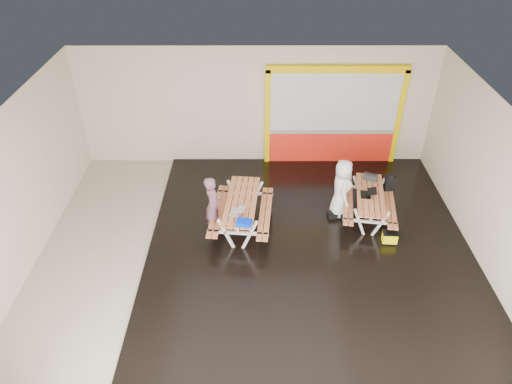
{
  "coord_description": "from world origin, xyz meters",
  "views": [
    {
      "loc": [
        -0.01,
        -8.13,
        7.36
      ],
      "look_at": [
        0.0,
        0.9,
        1.0
      ],
      "focal_mm": 32.65,
      "sensor_mm": 36.0,
      "label": 1
    }
  ],
  "objects_px": {
    "blue_pouch": "(244,223)",
    "dark_case": "(335,214)",
    "laptop_left": "(237,211)",
    "fluke_bag": "(390,238)",
    "toolbox": "(370,177)",
    "backpack": "(390,183)",
    "laptop_right": "(368,193)",
    "person_left": "(213,205)",
    "picnic_table_right": "(369,200)",
    "picnic_table_left": "(242,207)",
    "person_right": "(342,189)"
  },
  "relations": [
    {
      "from": "dark_case",
      "to": "picnic_table_right",
      "type": "bearing_deg",
      "value": -1.02
    },
    {
      "from": "person_left",
      "to": "toolbox",
      "type": "xyz_separation_m",
      "value": [
        3.94,
        1.23,
        -0.03
      ]
    },
    {
      "from": "laptop_left",
      "to": "blue_pouch",
      "type": "height_order",
      "value": "laptop_left"
    },
    {
      "from": "picnic_table_right",
      "to": "person_left",
      "type": "relative_size",
      "value": 1.38
    },
    {
      "from": "picnic_table_left",
      "to": "picnic_table_right",
      "type": "xyz_separation_m",
      "value": [
        3.16,
        0.37,
        -0.06
      ]
    },
    {
      "from": "laptop_left",
      "to": "picnic_table_left",
      "type": "bearing_deg",
      "value": 79.54
    },
    {
      "from": "laptop_right",
      "to": "toolbox",
      "type": "bearing_deg",
      "value": 73.93
    },
    {
      "from": "blue_pouch",
      "to": "backpack",
      "type": "distance_m",
      "value": 4.16
    },
    {
      "from": "picnic_table_right",
      "to": "person_right",
      "type": "distance_m",
      "value": 0.74
    },
    {
      "from": "person_left",
      "to": "picnic_table_right",
      "type": "bearing_deg",
      "value": -77.26
    },
    {
      "from": "fluke_bag",
      "to": "laptop_left",
      "type": "bearing_deg",
      "value": 177.69
    },
    {
      "from": "laptop_left",
      "to": "person_left",
      "type": "bearing_deg",
      "value": 155.66
    },
    {
      "from": "picnic_table_left",
      "to": "laptop_left",
      "type": "height_order",
      "value": "laptop_left"
    },
    {
      "from": "person_right",
      "to": "picnic_table_right",
      "type": "bearing_deg",
      "value": -106.26
    },
    {
      "from": "person_left",
      "to": "dark_case",
      "type": "distance_m",
      "value": 3.16
    },
    {
      "from": "backpack",
      "to": "dark_case",
      "type": "height_order",
      "value": "backpack"
    },
    {
      "from": "picnic_table_right",
      "to": "person_right",
      "type": "relative_size",
      "value": 1.29
    },
    {
      "from": "picnic_table_left",
      "to": "person_right",
      "type": "height_order",
      "value": "person_right"
    },
    {
      "from": "toolbox",
      "to": "person_right",
      "type": "bearing_deg",
      "value": -150.11
    },
    {
      "from": "backpack",
      "to": "fluke_bag",
      "type": "xyz_separation_m",
      "value": [
        -0.31,
        -1.6,
        -0.48
      ]
    },
    {
      "from": "blue_pouch",
      "to": "dark_case",
      "type": "distance_m",
      "value": 2.71
    },
    {
      "from": "picnic_table_left",
      "to": "backpack",
      "type": "xyz_separation_m",
      "value": [
        3.8,
        0.97,
        0.05
      ]
    },
    {
      "from": "person_left",
      "to": "person_right",
      "type": "xyz_separation_m",
      "value": [
        3.13,
        0.77,
        -0.07
      ]
    },
    {
      "from": "blue_pouch",
      "to": "toolbox",
      "type": "height_order",
      "value": "toolbox"
    },
    {
      "from": "backpack",
      "to": "picnic_table_right",
      "type": "bearing_deg",
      "value": -136.34
    },
    {
      "from": "person_left",
      "to": "fluke_bag",
      "type": "relative_size",
      "value": 3.97
    },
    {
      "from": "laptop_left",
      "to": "backpack",
      "type": "xyz_separation_m",
      "value": [
        3.88,
        1.45,
        -0.2
      ]
    },
    {
      "from": "person_right",
      "to": "laptop_left",
      "type": "height_order",
      "value": "person_right"
    },
    {
      "from": "picnic_table_left",
      "to": "dark_case",
      "type": "xyz_separation_m",
      "value": [
        2.34,
        0.38,
        -0.52
      ]
    },
    {
      "from": "person_right",
      "to": "blue_pouch",
      "type": "bearing_deg",
      "value": 119.27
    },
    {
      "from": "person_left",
      "to": "fluke_bag",
      "type": "xyz_separation_m",
      "value": [
        4.15,
        -0.4,
        -0.66
      ]
    },
    {
      "from": "person_right",
      "to": "picnic_table_left",
      "type": "bearing_deg",
      "value": 100.53
    },
    {
      "from": "picnic_table_right",
      "to": "laptop_left",
      "type": "relative_size",
      "value": 5.09
    },
    {
      "from": "person_right",
      "to": "laptop_left",
      "type": "relative_size",
      "value": 3.96
    },
    {
      "from": "toolbox",
      "to": "fluke_bag",
      "type": "height_order",
      "value": "toolbox"
    },
    {
      "from": "person_right",
      "to": "toolbox",
      "type": "relative_size",
      "value": 4.13
    },
    {
      "from": "picnic_table_left",
      "to": "blue_pouch",
      "type": "relative_size",
      "value": 6.56
    },
    {
      "from": "laptop_right",
      "to": "fluke_bag",
      "type": "bearing_deg",
      "value": -66.82
    },
    {
      "from": "laptop_left",
      "to": "dark_case",
      "type": "bearing_deg",
      "value": 19.55
    },
    {
      "from": "toolbox",
      "to": "dark_case",
      "type": "bearing_deg",
      "value": -146.16
    },
    {
      "from": "picnic_table_left",
      "to": "person_left",
      "type": "height_order",
      "value": "person_left"
    },
    {
      "from": "picnic_table_left",
      "to": "laptop_right",
      "type": "bearing_deg",
      "value": 5.96
    },
    {
      "from": "laptop_left",
      "to": "picnic_table_right",
      "type": "bearing_deg",
      "value": 14.65
    },
    {
      "from": "toolbox",
      "to": "dark_case",
      "type": "distance_m",
      "value": 1.33
    },
    {
      "from": "person_right",
      "to": "laptop_right",
      "type": "height_order",
      "value": "person_right"
    },
    {
      "from": "person_right",
      "to": "blue_pouch",
      "type": "height_order",
      "value": "person_right"
    },
    {
      "from": "person_right",
      "to": "toolbox",
      "type": "distance_m",
      "value": 0.93
    },
    {
      "from": "laptop_left",
      "to": "dark_case",
      "type": "height_order",
      "value": "laptop_left"
    },
    {
      "from": "dark_case",
      "to": "blue_pouch",
      "type": "bearing_deg",
      "value": -150.47
    },
    {
      "from": "laptop_left",
      "to": "toolbox",
      "type": "distance_m",
      "value": 3.68
    }
  ]
}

